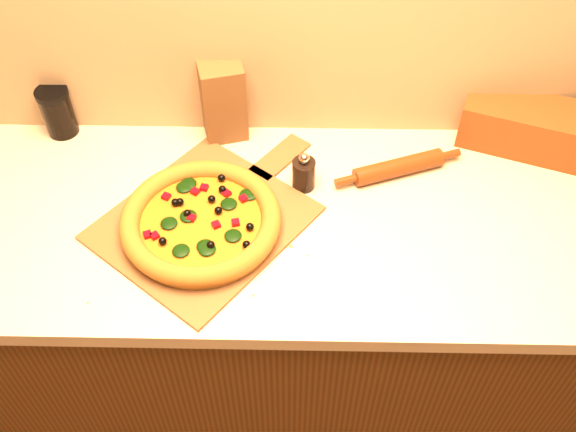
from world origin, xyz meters
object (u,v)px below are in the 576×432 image
(pepper_grinder, at_px, (304,173))
(rolling_pin, at_px, (398,167))
(pizza_peel, at_px, (208,218))
(dark_jar, at_px, (58,111))
(pizza, at_px, (201,221))

(pepper_grinder, xyz_separation_m, rolling_pin, (0.24, 0.05, -0.02))
(pizza_peel, relative_size, dark_jar, 4.48)
(pizza, bearing_deg, pepper_grinder, 32.23)
(pizza, xyz_separation_m, dark_jar, (-0.42, 0.35, 0.04))
(rolling_pin, bearing_deg, dark_jar, 170.61)
(rolling_pin, height_order, dark_jar, dark_jar)
(pepper_grinder, relative_size, dark_jar, 0.79)
(pizza_peel, xyz_separation_m, pizza, (-0.01, -0.03, 0.03))
(pizza, relative_size, rolling_pin, 1.13)
(pizza_peel, relative_size, rolling_pin, 1.86)
(rolling_pin, distance_m, dark_jar, 0.91)
(pizza, height_order, pepper_grinder, pepper_grinder)
(pizza_peel, bearing_deg, dark_jar, -178.25)
(pepper_grinder, xyz_separation_m, dark_jar, (-0.65, 0.20, 0.02))
(pepper_grinder, relative_size, rolling_pin, 0.33)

